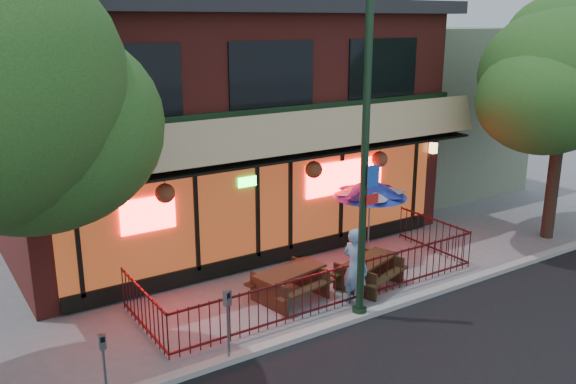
{
  "coord_description": "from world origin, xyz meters",
  "views": [
    {
      "loc": [
        -7.94,
        -9.72,
        6.28
      ],
      "look_at": [
        -0.31,
        2.0,
        2.32
      ],
      "focal_mm": 38.0,
      "sensor_mm": 36.0,
      "label": 1
    }
  ],
  "objects_px": {
    "picnic_table_left": "(290,280)",
    "parking_meter_far": "(104,357)",
    "street_tree_right": "(565,69)",
    "patio_umbrella": "(370,188)",
    "picnic_table_right": "(369,269)",
    "pedestrian": "(355,267)",
    "parking_meter_near": "(228,314)",
    "street_light": "(364,178)"
  },
  "relations": [
    {
      "from": "picnic_table_right",
      "to": "parking_meter_far",
      "type": "height_order",
      "value": "parking_meter_far"
    },
    {
      "from": "picnic_table_right",
      "to": "patio_umbrella",
      "type": "relative_size",
      "value": 0.86
    },
    {
      "from": "street_light",
      "to": "patio_umbrella",
      "type": "height_order",
      "value": "street_light"
    },
    {
      "from": "street_light",
      "to": "pedestrian",
      "type": "xyz_separation_m",
      "value": [
        0.25,
        0.5,
        -2.23
      ]
    },
    {
      "from": "street_tree_right",
      "to": "pedestrian",
      "type": "distance_m",
      "value": 8.78
    },
    {
      "from": "picnic_table_left",
      "to": "parking_meter_near",
      "type": "height_order",
      "value": "parking_meter_near"
    },
    {
      "from": "pedestrian",
      "to": "street_tree_right",
      "type": "bearing_deg",
      "value": -96.16
    },
    {
      "from": "street_tree_right",
      "to": "patio_umbrella",
      "type": "relative_size",
      "value": 3.08
    },
    {
      "from": "picnic_table_left",
      "to": "patio_umbrella",
      "type": "relative_size",
      "value": 0.84
    },
    {
      "from": "street_tree_right",
      "to": "picnic_table_left",
      "type": "relative_size",
      "value": 3.67
    },
    {
      "from": "picnic_table_right",
      "to": "patio_umbrella",
      "type": "bearing_deg",
      "value": 50.33
    },
    {
      "from": "parking_meter_near",
      "to": "parking_meter_far",
      "type": "height_order",
      "value": "parking_meter_near"
    },
    {
      "from": "picnic_table_left",
      "to": "parking_meter_far",
      "type": "height_order",
      "value": "parking_meter_far"
    },
    {
      "from": "street_light",
      "to": "patio_umbrella",
      "type": "distance_m",
      "value": 3.86
    },
    {
      "from": "parking_meter_near",
      "to": "street_tree_right",
      "type": "bearing_deg",
      "value": 5.39
    },
    {
      "from": "pedestrian",
      "to": "parking_meter_near",
      "type": "distance_m",
      "value": 3.57
    },
    {
      "from": "patio_umbrella",
      "to": "street_light",
      "type": "bearing_deg",
      "value": -133.07
    },
    {
      "from": "patio_umbrella",
      "to": "pedestrian",
      "type": "bearing_deg",
      "value": -135.99
    },
    {
      "from": "parking_meter_near",
      "to": "pedestrian",
      "type": "bearing_deg",
      "value": 9.37
    },
    {
      "from": "picnic_table_left",
      "to": "patio_umbrella",
      "type": "height_order",
      "value": "patio_umbrella"
    },
    {
      "from": "picnic_table_left",
      "to": "picnic_table_right",
      "type": "bearing_deg",
      "value": -12.82
    },
    {
      "from": "parking_meter_near",
      "to": "street_light",
      "type": "bearing_deg",
      "value": 1.36
    },
    {
      "from": "picnic_table_left",
      "to": "parking_meter_far",
      "type": "bearing_deg",
      "value": -161.18
    },
    {
      "from": "street_light",
      "to": "pedestrian",
      "type": "bearing_deg",
      "value": 63.37
    },
    {
      "from": "pedestrian",
      "to": "parking_meter_far",
      "type": "distance_m",
      "value": 5.88
    },
    {
      "from": "street_light",
      "to": "picnic_table_left",
      "type": "xyz_separation_m",
      "value": [
        -0.8,
        1.56,
        -2.67
      ]
    },
    {
      "from": "picnic_table_left",
      "to": "pedestrian",
      "type": "xyz_separation_m",
      "value": [
        1.05,
        -1.05,
        0.44
      ]
    },
    {
      "from": "street_light",
      "to": "picnic_table_left",
      "type": "bearing_deg",
      "value": 117.25
    },
    {
      "from": "street_light",
      "to": "patio_umbrella",
      "type": "relative_size",
      "value": 3.07
    },
    {
      "from": "pedestrian",
      "to": "picnic_table_left",
      "type": "bearing_deg",
      "value": 35.27
    },
    {
      "from": "picnic_table_left",
      "to": "pedestrian",
      "type": "bearing_deg",
      "value": -45.01
    },
    {
      "from": "pedestrian",
      "to": "patio_umbrella",
      "type": "bearing_deg",
      "value": -55.71
    },
    {
      "from": "street_tree_right",
      "to": "street_light",
      "type": "bearing_deg",
      "value": -172.99
    },
    {
      "from": "picnic_table_right",
      "to": "pedestrian",
      "type": "xyz_separation_m",
      "value": [
        -0.94,
        -0.6,
        0.46
      ]
    },
    {
      "from": "patio_umbrella",
      "to": "parking_meter_near",
      "type": "distance_m",
      "value": 6.46
    },
    {
      "from": "street_light",
      "to": "parking_meter_far",
      "type": "bearing_deg",
      "value": -179.21
    },
    {
      "from": "patio_umbrella",
      "to": "pedestrian",
      "type": "relative_size",
      "value": 1.23
    },
    {
      "from": "patio_umbrella",
      "to": "picnic_table_right",
      "type": "bearing_deg",
      "value": -129.67
    },
    {
      "from": "picnic_table_left",
      "to": "parking_meter_far",
      "type": "relative_size",
      "value": 1.5
    },
    {
      "from": "street_light",
      "to": "street_tree_right",
      "type": "bearing_deg",
      "value": 7.01
    },
    {
      "from": "picnic_table_left",
      "to": "street_tree_right",
      "type": "bearing_deg",
      "value": -3.68
    },
    {
      "from": "pedestrian",
      "to": "street_light",
      "type": "bearing_deg",
      "value": 143.65
    }
  ]
}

